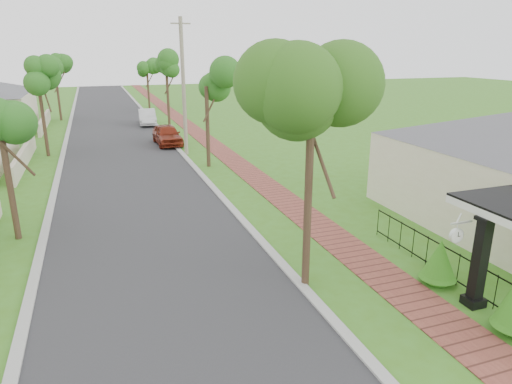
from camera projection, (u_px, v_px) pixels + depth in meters
ground at (302, 317)px, 11.63m from camera, size 160.00×160.00×0.00m
road at (124, 157)px, 28.66m from camera, size 7.00×120.00×0.02m
kerb_right at (182, 153)px, 29.82m from camera, size 0.30×120.00×0.10m
kerb_left at (61, 162)px, 27.50m from camera, size 0.30×120.00×0.10m
sidewalk at (220, 150)px, 30.64m from camera, size 1.50×120.00×0.03m
porch_post at (479, 267)px, 11.84m from camera, size 0.48×0.48×2.52m
picket_fence at (458, 269)px, 13.03m from camera, size 0.03×8.02×1.00m
street_trees at (114, 77)px, 33.49m from camera, size 10.70×37.65×5.89m
hedge_row at (501, 293)px, 11.11m from camera, size 0.93×4.71×2.29m
parked_car_red at (167, 135)px, 32.20m from camera, size 1.81×4.20×1.41m
parked_car_white at (147, 117)px, 40.65m from camera, size 1.69×4.18×1.35m
near_tree at (311, 114)px, 11.75m from camera, size 2.40×2.40×6.17m
utility_pole at (184, 87)px, 28.20m from camera, size 1.20×0.24×8.36m
station_clock at (457, 234)px, 11.79m from camera, size 0.67×0.13×0.57m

